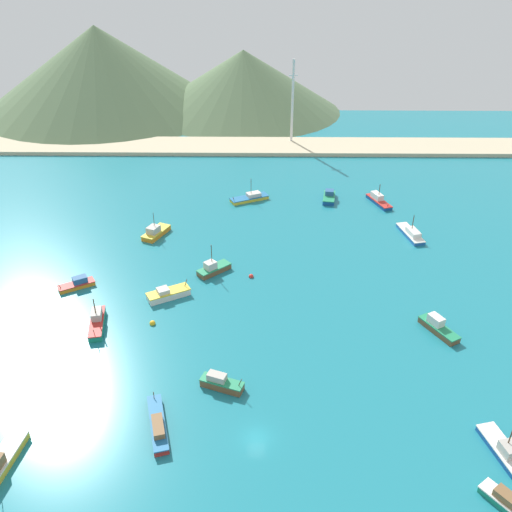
{
  "coord_description": "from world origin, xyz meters",
  "views": [
    {
      "loc": [
        0.56,
        -52.76,
        61.22
      ],
      "look_at": [
        -0.66,
        49.28,
        1.01
      ],
      "focal_mm": 37.84,
      "sensor_mm": 36.0,
      "label": 1
    }
  ],
  "objects_px": {
    "fishing_boat_7": "(438,327)",
    "fishing_boat_13": "(378,200)",
    "fishing_boat_4": "(158,424)",
    "fishing_boat_9": "(329,197)",
    "fishing_boat_5": "(250,198)",
    "buoy_1": "(152,323)",
    "fishing_boat_11": "(97,322)",
    "radio_tower": "(292,102)",
    "fishing_boat_6": "(77,284)",
    "fishing_boat_10": "(221,383)",
    "fishing_boat_2": "(213,269)",
    "buoy_0": "(251,276)",
    "fishing_boat_3": "(504,449)",
    "fishing_boat_0": "(156,232)",
    "fishing_boat_1": "(168,294)",
    "fishing_boat_12": "(411,233)"
  },
  "relations": [
    {
      "from": "fishing_boat_7",
      "to": "fishing_boat_13",
      "type": "xyz_separation_m",
      "value": [
        -0.67,
        54.88,
        -0.09
      ]
    },
    {
      "from": "fishing_boat_4",
      "to": "fishing_boat_9",
      "type": "height_order",
      "value": "fishing_boat_9"
    },
    {
      "from": "fishing_boat_5",
      "to": "buoy_1",
      "type": "bearing_deg",
      "value": -107.06
    },
    {
      "from": "fishing_boat_11",
      "to": "radio_tower",
      "type": "bearing_deg",
      "value": 68.61
    },
    {
      "from": "fishing_boat_6",
      "to": "fishing_boat_10",
      "type": "bearing_deg",
      "value": -42.13
    },
    {
      "from": "fishing_boat_2",
      "to": "buoy_0",
      "type": "distance_m",
      "value": 8.28
    },
    {
      "from": "fishing_boat_13",
      "to": "fishing_boat_9",
      "type": "bearing_deg",
      "value": 171.77
    },
    {
      "from": "fishing_boat_3",
      "to": "fishing_boat_5",
      "type": "relative_size",
      "value": 0.85
    },
    {
      "from": "fishing_boat_6",
      "to": "radio_tower",
      "type": "distance_m",
      "value": 101.96
    },
    {
      "from": "fishing_boat_13",
      "to": "buoy_0",
      "type": "distance_m",
      "value": 49.93
    },
    {
      "from": "fishing_boat_3",
      "to": "fishing_boat_10",
      "type": "xyz_separation_m",
      "value": [
        -39.71,
        12.21,
        0.16
      ]
    },
    {
      "from": "fishing_boat_7",
      "to": "fishing_boat_3",
      "type": "bearing_deg",
      "value": -86.57
    },
    {
      "from": "fishing_boat_10",
      "to": "fishing_boat_4",
      "type": "bearing_deg",
      "value": -135.82
    },
    {
      "from": "fishing_boat_0",
      "to": "fishing_boat_5",
      "type": "xyz_separation_m",
      "value": [
        22.11,
        20.58,
        -0.26
      ]
    },
    {
      "from": "fishing_boat_5",
      "to": "fishing_boat_7",
      "type": "relative_size",
      "value": 1.28
    },
    {
      "from": "fishing_boat_1",
      "to": "fishing_boat_13",
      "type": "height_order",
      "value": "fishing_boat_13"
    },
    {
      "from": "fishing_boat_0",
      "to": "fishing_boat_7",
      "type": "height_order",
      "value": "fishing_boat_0"
    },
    {
      "from": "fishing_boat_6",
      "to": "fishing_boat_7",
      "type": "height_order",
      "value": "fishing_boat_7"
    },
    {
      "from": "fishing_boat_4",
      "to": "radio_tower",
      "type": "bearing_deg",
      "value": 78.84
    },
    {
      "from": "fishing_boat_2",
      "to": "fishing_boat_5",
      "type": "height_order",
      "value": "fishing_boat_2"
    },
    {
      "from": "fishing_boat_1",
      "to": "fishing_boat_10",
      "type": "relative_size",
      "value": 1.21
    },
    {
      "from": "fishing_boat_2",
      "to": "fishing_boat_6",
      "type": "distance_m",
      "value": 27.8
    },
    {
      "from": "fishing_boat_3",
      "to": "buoy_1",
      "type": "relative_size",
      "value": 8.37
    },
    {
      "from": "fishing_boat_13",
      "to": "radio_tower",
      "type": "relative_size",
      "value": 0.36
    },
    {
      "from": "buoy_0",
      "to": "buoy_1",
      "type": "bearing_deg",
      "value": -137.75
    },
    {
      "from": "fishing_boat_2",
      "to": "fishing_boat_5",
      "type": "bearing_deg",
      "value": 79.2
    },
    {
      "from": "fishing_boat_0",
      "to": "buoy_1",
      "type": "bearing_deg",
      "value": -81.21
    },
    {
      "from": "buoy_0",
      "to": "fishing_boat_3",
      "type": "bearing_deg",
      "value": -51.33
    },
    {
      "from": "fishing_boat_9",
      "to": "buoy_0",
      "type": "bearing_deg",
      "value": -117.59
    },
    {
      "from": "fishing_boat_11",
      "to": "radio_tower",
      "type": "height_order",
      "value": "radio_tower"
    },
    {
      "from": "fishing_boat_5",
      "to": "radio_tower",
      "type": "distance_m",
      "value": 50.24
    },
    {
      "from": "fishing_boat_10",
      "to": "fishing_boat_11",
      "type": "distance_m",
      "value": 28.29
    },
    {
      "from": "fishing_boat_1",
      "to": "fishing_boat_11",
      "type": "bearing_deg",
      "value": -141.03
    },
    {
      "from": "fishing_boat_2",
      "to": "fishing_boat_11",
      "type": "bearing_deg",
      "value": -136.73
    },
    {
      "from": "fishing_boat_2",
      "to": "buoy_0",
      "type": "relative_size",
      "value": 7.21
    },
    {
      "from": "fishing_boat_10",
      "to": "fishing_boat_12",
      "type": "height_order",
      "value": "fishing_boat_12"
    },
    {
      "from": "fishing_boat_0",
      "to": "fishing_boat_6",
      "type": "distance_m",
      "value": 25.23
    },
    {
      "from": "fishing_boat_0",
      "to": "buoy_0",
      "type": "relative_size",
      "value": 8.53
    },
    {
      "from": "buoy_1",
      "to": "fishing_boat_12",
      "type": "bearing_deg",
      "value": 31.93
    },
    {
      "from": "fishing_boat_4",
      "to": "fishing_boat_12",
      "type": "distance_m",
      "value": 77.64
    },
    {
      "from": "fishing_boat_5",
      "to": "buoy_0",
      "type": "bearing_deg",
      "value": -88.48
    },
    {
      "from": "fishing_boat_3",
      "to": "fishing_boat_6",
      "type": "distance_m",
      "value": 81.55
    },
    {
      "from": "fishing_boat_3",
      "to": "buoy_0",
      "type": "relative_size",
      "value": 8.96
    },
    {
      "from": "fishing_boat_4",
      "to": "fishing_boat_12",
      "type": "xyz_separation_m",
      "value": [
        50.41,
        59.04,
        0.04
      ]
    },
    {
      "from": "fishing_boat_9",
      "to": "buoy_1",
      "type": "xyz_separation_m",
      "value": [
        -38.24,
        -55.24,
        -0.68
      ]
    },
    {
      "from": "fishing_boat_6",
      "to": "fishing_boat_9",
      "type": "xyz_separation_m",
      "value": [
        55.63,
        43.15,
        0.09
      ]
    },
    {
      "from": "fishing_boat_9",
      "to": "fishing_boat_10",
      "type": "bearing_deg",
      "value": -108.95
    },
    {
      "from": "fishing_boat_2",
      "to": "fishing_boat_0",
      "type": "bearing_deg",
      "value": 132.79
    },
    {
      "from": "fishing_boat_0",
      "to": "fishing_boat_5",
      "type": "height_order",
      "value": "fishing_boat_0"
    },
    {
      "from": "fishing_boat_3",
      "to": "radio_tower",
      "type": "xyz_separation_m",
      "value": [
        -23.48,
        129.63,
        13.52
      ]
    }
  ]
}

